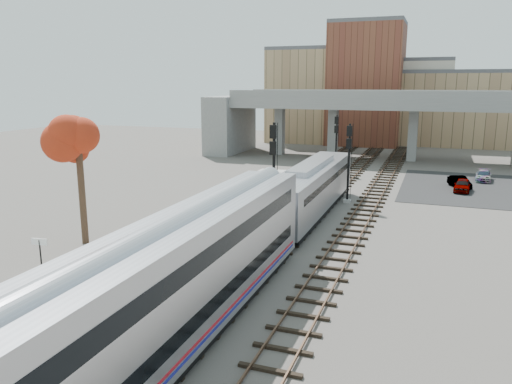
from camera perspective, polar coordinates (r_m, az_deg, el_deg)
The scene contains 17 objects.
ground at distance 30.05m, azimuth -1.14°, elevation -8.06°, with size 160.00×160.00×0.00m, color #47423D.
platform at distance 33.17m, azimuth -12.98°, elevation -6.07°, with size 4.50×60.00×0.35m, color #9E9E99.
yellow_strip at distance 32.15m, azimuth -10.13°, elevation -6.20°, with size 0.70×60.00×0.01m, color yellow.
tracks at distance 41.18m, azimuth 6.37°, elevation -2.35°, with size 10.70×95.00×0.25m.
overpass at distance 71.60m, azimuth 15.92°, elevation 8.15°, with size 54.00×12.00×9.50m.
buildings_far at distance 93.29m, azimuth 14.77°, elevation 10.36°, with size 43.00×21.00×20.60m.
parking_lot at distance 55.38m, azimuth 23.57°, elevation 0.43°, with size 14.00×18.00×0.04m, color black.
locomotive at distance 40.10m, azimuth 6.33°, elevation 0.48°, with size 3.02×19.05×4.10m.
coach at distance 19.64m, azimuth -9.91°, elevation -10.88°, with size 3.03×25.00×5.00m.
signal_mast_near at distance 37.19m, azimuth 2.01°, elevation 2.17°, with size 0.60×0.64×7.66m.
signal_mast_mid at distance 44.68m, azimuth 10.52°, elevation 3.14°, with size 0.60×0.64×7.02m.
signal_mast_far at distance 60.33m, azimuth 9.13°, elevation 5.38°, with size 0.60×0.64×6.78m.
station_sign at distance 28.36m, azimuth -23.44°, elevation -6.15°, with size 0.90×0.18×2.27m.
tree at distance 34.07m, azimuth -19.66°, elevation 5.33°, with size 3.60×3.60×9.08m.
car_a at distance 53.00m, azimuth 22.52°, elevation 0.73°, with size 1.46×3.64×1.24m, color #99999E.
car_b at distance 54.69m, azimuth 22.24°, elevation 1.06°, with size 1.25×3.60×1.19m, color #99999E.
car_c at distance 59.71m, azimuth 24.55°, elevation 1.71°, with size 1.57×3.87×1.12m, color #99999E.
Camera 1 is at (10.20, -26.25, 10.48)m, focal length 35.00 mm.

